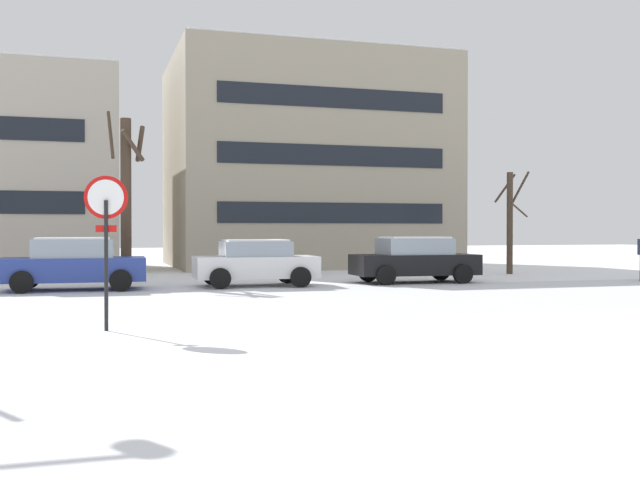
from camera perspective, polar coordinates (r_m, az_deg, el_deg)
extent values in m
plane|color=white|center=(15.34, -12.95, -5.92)|extent=(120.00, 120.00, 0.00)
cube|color=silver|center=(18.48, -13.66, -4.77)|extent=(80.00, 8.33, 0.00)
cylinder|color=black|center=(13.74, -15.88, -1.89)|extent=(0.07, 0.16, 2.30)
cylinder|color=red|center=(13.73, -15.90, 3.13)|extent=(0.75, 0.17, 0.76)
cylinder|color=white|center=(13.72, -15.91, 3.13)|extent=(0.61, 0.14, 0.62)
cube|color=red|center=(13.72, -15.89, 0.83)|extent=(0.36, 0.09, 0.12)
cylinder|color=white|center=(13.74, -15.90, 3.33)|extent=(0.41, 0.10, 0.42)
cube|color=#283D93|center=(23.38, -18.16, -2.12)|extent=(4.17, 1.96, 0.69)
cube|color=#8C99A8|center=(23.35, -18.16, -0.62)|extent=(2.31, 1.75, 0.54)
cube|color=white|center=(23.35, -18.17, 0.12)|extent=(2.10, 1.62, 0.06)
cylinder|color=black|center=(24.30, -14.89, -2.69)|extent=(0.65, 0.24, 0.64)
cylinder|color=black|center=(22.43, -14.86, -2.98)|extent=(0.65, 0.24, 0.64)
cylinder|color=black|center=(24.43, -21.18, -2.70)|extent=(0.65, 0.24, 0.64)
cylinder|color=black|center=(22.57, -21.67, -2.99)|extent=(0.65, 0.24, 0.64)
cube|color=white|center=(23.86, -4.92, -2.04)|extent=(3.87, 1.97, 0.67)
cube|color=#8C99A8|center=(23.84, -4.92, -0.67)|extent=(2.15, 1.77, 0.47)
cube|color=white|center=(23.83, -4.92, -0.03)|extent=(1.96, 1.63, 0.06)
cylinder|color=black|center=(25.05, -2.51, -2.56)|extent=(0.65, 0.24, 0.64)
cylinder|color=black|center=(23.21, -1.48, -2.83)|extent=(0.65, 0.24, 0.64)
cylinder|color=black|center=(24.62, -8.16, -2.63)|extent=(0.65, 0.24, 0.64)
cylinder|color=black|center=(22.75, -7.57, -2.91)|extent=(0.65, 0.24, 0.64)
cube|color=black|center=(25.53, 7.17, -1.85)|extent=(4.22, 1.85, 0.68)
cube|color=#8C99A8|center=(25.51, 7.18, -0.48)|extent=(2.34, 1.66, 0.54)
cube|color=white|center=(25.51, 7.18, 0.19)|extent=(2.13, 1.53, 0.06)
cylinder|color=black|center=(26.89, 9.12, -2.34)|extent=(0.65, 0.24, 0.64)
cylinder|color=black|center=(25.30, 10.77, -2.54)|extent=(0.65, 0.24, 0.64)
cylinder|color=black|center=(25.89, 3.66, -2.45)|extent=(0.65, 0.24, 0.64)
cylinder|color=black|center=(24.24, 5.01, -2.68)|extent=(0.65, 0.24, 0.64)
cylinder|color=#423326|center=(31.19, 14.17, 1.25)|extent=(0.25, 0.25, 4.09)
cylinder|color=#423326|center=(30.90, 14.86, 2.22)|extent=(0.95, 0.39, 0.58)
cylinder|color=#423326|center=(31.63, 14.78, 3.57)|extent=(0.44, 1.08, 1.58)
cylinder|color=#423326|center=(31.62, 13.83, 3.83)|extent=(0.94, 0.17, 1.19)
cylinder|color=#423326|center=(25.47, -14.48, 2.86)|extent=(0.35, 0.35, 5.43)
cylinder|color=#423326|center=(25.28, -14.00, 6.97)|extent=(0.83, 0.58, 1.01)
cylinder|color=#423326|center=(25.68, -13.47, 7.08)|extent=(0.27, 1.05, 1.11)
cylinder|color=#423326|center=(25.57, -15.58, 7.70)|extent=(0.24, 1.07, 1.65)
cube|color=#9E937F|center=(37.88, -1.28, 5.70)|extent=(12.93, 10.12, 10.06)
cube|color=white|center=(38.65, -1.28, 13.23)|extent=(12.67, 9.92, 0.10)
cube|color=black|center=(32.89, 1.14, 2.06)|extent=(10.34, 0.04, 0.90)
cube|color=black|center=(33.04, 1.14, 6.42)|extent=(10.34, 0.04, 0.90)
cube|color=black|center=(33.38, 1.14, 10.72)|extent=(10.34, 0.04, 0.90)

